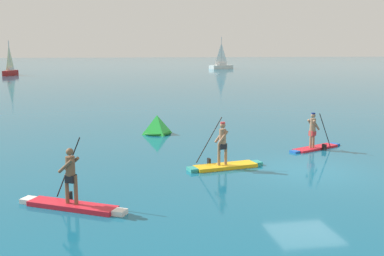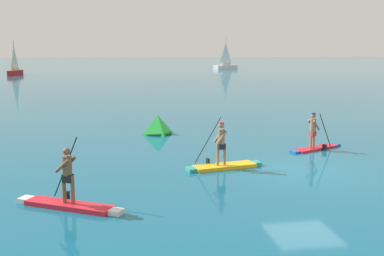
% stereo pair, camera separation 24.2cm
% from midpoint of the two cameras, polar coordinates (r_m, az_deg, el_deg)
% --- Properties ---
extents(ground, '(440.00, 440.00, 0.00)m').
position_cam_midpoint_polar(ground, '(17.65, 13.48, -5.07)').
color(ground, '#145B7A').
extents(paddleboarder_near_left, '(3.09, 1.99, 1.98)m').
position_cam_midpoint_polar(paddleboarder_near_left, '(13.58, -15.14, -8.19)').
color(paddleboarder_near_left, red).
rests_on(paddleboarder_near_left, ground).
extents(paddleboarder_mid_center, '(3.01, 1.17, 1.89)m').
position_cam_midpoint_polar(paddleboarder_mid_center, '(17.43, 3.58, -3.88)').
color(paddleboarder_mid_center, yellow).
rests_on(paddleboarder_mid_center, ground).
extents(paddleboarder_far_right, '(2.86, 1.65, 1.73)m').
position_cam_midpoint_polar(paddleboarder_far_right, '(21.31, 14.57, -1.47)').
color(paddleboarder_far_right, red).
rests_on(paddleboarder_far_right, ground).
extents(race_marker_buoy, '(1.51, 1.51, 0.99)m').
position_cam_midpoint_polar(race_marker_buoy, '(24.40, -4.61, 0.29)').
color(race_marker_buoy, green).
rests_on(race_marker_buoy, ground).
extents(sailboat_left_horizon, '(1.79, 4.56, 5.73)m').
position_cam_midpoint_polar(sailboat_left_horizon, '(83.35, -21.57, 6.64)').
color(sailboat_left_horizon, '#A51E1E').
rests_on(sailboat_left_horizon, ground).
extents(sailboat_right_horizon, '(5.91, 4.37, 7.00)m').
position_cam_midpoint_polar(sailboat_right_horizon, '(103.15, 3.55, 7.74)').
color(sailboat_right_horizon, white).
rests_on(sailboat_right_horizon, ground).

